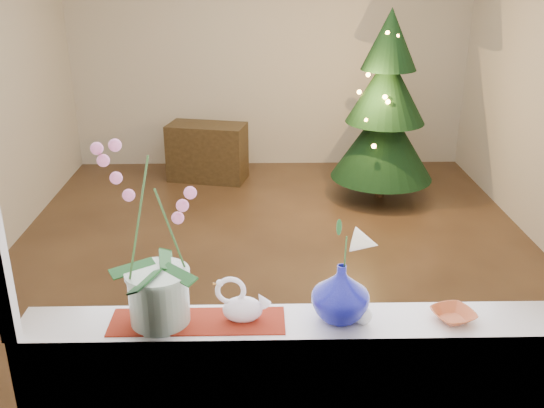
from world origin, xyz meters
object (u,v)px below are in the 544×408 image
(swan, at_px, (242,300))
(side_table, at_px, (207,152))
(paperweight, at_px, (363,316))
(blue_vase, at_px, (341,289))
(xmas_tree, at_px, (385,107))
(amber_dish, at_px, (453,316))
(orchid_pot, at_px, (154,237))

(swan, bearing_deg, side_table, 97.15)
(paperweight, bearing_deg, blue_vase, 157.17)
(side_table, bearing_deg, xmas_tree, -4.82)
(amber_dish, xyz_separation_m, xmas_tree, (0.46, 3.74, -0.00))
(orchid_pot, distance_m, amber_dish, 1.23)
(orchid_pot, xyz_separation_m, xmas_tree, (1.64, 3.73, -0.36))
(xmas_tree, bearing_deg, blue_vase, -103.89)
(swan, height_order, xmas_tree, xmas_tree)
(swan, xyz_separation_m, side_table, (-0.50, 4.31, -0.70))
(orchid_pot, bearing_deg, xmas_tree, 66.25)
(orchid_pot, bearing_deg, blue_vase, 0.49)
(amber_dish, height_order, side_table, amber_dish)
(paperweight, xyz_separation_m, xmas_tree, (0.83, 3.76, -0.02))
(blue_vase, xyz_separation_m, xmas_tree, (0.92, 3.72, -0.12))
(orchid_pot, bearing_deg, paperweight, -2.19)
(blue_vase, xyz_separation_m, amber_dish, (0.46, -0.02, -0.12))
(paperweight, bearing_deg, swan, 176.12)
(paperweight, distance_m, xmas_tree, 3.85)
(swan, xyz_separation_m, xmas_tree, (1.31, 3.73, -0.08))
(blue_vase, xyz_separation_m, paperweight, (0.09, -0.04, -0.10))
(amber_dish, bearing_deg, blue_vase, 177.64)
(paperweight, xyz_separation_m, amber_dish, (0.37, 0.02, -0.02))
(paperweight, distance_m, side_table, 4.50)
(swan, relative_size, xmas_tree, 0.12)
(swan, relative_size, blue_vase, 0.79)
(side_table, bearing_deg, paperweight, -64.37)
(blue_vase, height_order, xmas_tree, xmas_tree)
(blue_vase, height_order, side_table, blue_vase)
(swan, height_order, side_table, swan)
(amber_dish, bearing_deg, swan, 179.04)
(orchid_pot, distance_m, blue_vase, 0.76)
(blue_vase, relative_size, paperweight, 3.80)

